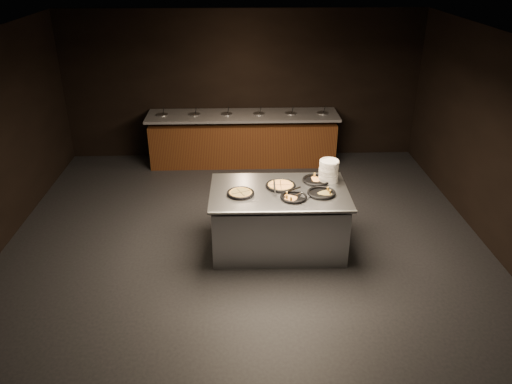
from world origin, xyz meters
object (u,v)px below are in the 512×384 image
Objects in this scene: serving_counter at (278,221)px; pan_cheese_whole at (281,185)px; pan_veggie_whole at (241,193)px; plate_stack at (329,171)px.

serving_counter is 4.53× the size of pan_cheese_whole.
pan_veggie_whole is (-0.53, -0.10, 0.49)m from serving_counter.
pan_veggie_whole is at bearing -158.76° from pan_cheese_whole.
pan_cheese_whole is (-0.69, -0.18, -0.13)m from plate_stack.
pan_veggie_whole is (-1.25, -0.39, -0.13)m from plate_stack.
plate_stack is 0.73× the size of pan_cheese_whole.
serving_counter is 0.51m from pan_cheese_whole.
serving_counter is at bearing 10.56° from pan_veggie_whole.
pan_veggie_whole is at bearing -168.79° from serving_counter.
plate_stack reaches higher than pan_cheese_whole.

